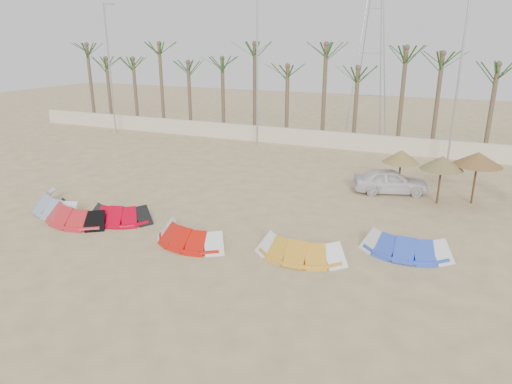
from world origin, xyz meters
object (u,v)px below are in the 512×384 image
at_px(parasol_left, 401,156).
at_px(car, 390,181).
at_px(kite_red_mid, 123,212).
at_px(kite_red_right, 193,233).
at_px(kite_red_left, 79,211).
at_px(parasol_mid, 442,163).
at_px(kite_grey, 60,201).
at_px(kite_blue, 407,242).
at_px(parasol_right, 478,159).
at_px(kite_orange, 302,246).

bearing_deg(parasol_left, car, -159.60).
distance_m(kite_red_mid, kite_red_right, 4.30).
relative_size(kite_red_left, parasol_mid, 1.53).
relative_size(kite_grey, parasol_left, 1.65).
bearing_deg(kite_blue, parasol_right, 71.50).
distance_m(kite_red_left, parasol_mid, 17.88).
xyz_separation_m(kite_red_left, car, (12.77, 9.94, 0.25)).
bearing_deg(kite_red_left, kite_orange, 3.21).
height_order(kite_red_right, parasol_left, parasol_left).
xyz_separation_m(kite_orange, parasol_left, (2.45, 9.50, 1.65)).
xyz_separation_m(kite_red_left, parasol_right, (16.92, 9.88, 1.94)).
bearing_deg(kite_red_right, parasol_right, 42.62).
distance_m(kite_red_mid, parasol_right, 17.66).
height_order(kite_grey, parasol_right, parasol_right).
bearing_deg(car, parasol_mid, -126.66).
bearing_deg(kite_orange, car, 77.83).
bearing_deg(kite_red_left, kite_blue, 9.97).
bearing_deg(parasol_mid, kite_orange, -117.99).
bearing_deg(car, kite_red_right, 127.85).
bearing_deg(kite_red_mid, kite_red_right, -10.30).
relative_size(kite_grey, car, 1.01).
bearing_deg(parasol_right, kite_blue, -108.50).
distance_m(kite_blue, parasol_left, 7.84).
xyz_separation_m(kite_red_mid, kite_blue, (12.54, 1.79, 0.00)).
xyz_separation_m(kite_red_left, kite_orange, (10.75, 0.60, -0.00)).
bearing_deg(parasol_mid, kite_blue, -97.11).
xyz_separation_m(parasol_left, parasol_mid, (2.08, -0.98, 0.10)).
height_order(kite_red_left, car, car).
relative_size(kite_blue, parasol_right, 1.24).
bearing_deg(kite_red_right, kite_red_mid, 169.70).
distance_m(kite_red_left, parasol_left, 16.71).
xyz_separation_m(kite_grey, parasol_right, (18.85, 9.15, 1.94)).
bearing_deg(kite_orange, parasol_right, 56.40).
xyz_separation_m(kite_red_mid, kite_orange, (8.83, -0.15, 0.00)).
bearing_deg(kite_grey, kite_red_right, -5.31).
xyz_separation_m(kite_red_left, kite_blue, (14.46, 2.54, -0.00)).
relative_size(parasol_left, parasol_right, 0.89).
bearing_deg(kite_red_mid, parasol_left, 39.67).
relative_size(kite_red_right, car, 0.90).
bearing_deg(kite_red_right, car, 56.44).
bearing_deg(kite_red_left, parasol_right, 30.29).
xyz_separation_m(parasol_left, parasol_right, (3.72, -0.22, 0.29)).
bearing_deg(kite_grey, kite_red_mid, 0.25).
xyz_separation_m(kite_red_right, kite_orange, (4.59, 0.62, 0.00)).
distance_m(kite_red_right, parasol_left, 12.44).
bearing_deg(parasol_mid, parasol_right, 24.92).
xyz_separation_m(kite_red_right, parasol_left, (7.04, 10.12, 1.65)).
xyz_separation_m(kite_grey, parasol_left, (15.13, 9.37, 1.65)).
bearing_deg(kite_orange, kite_blue, 27.60).
bearing_deg(parasol_right, kite_red_right, -137.38).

